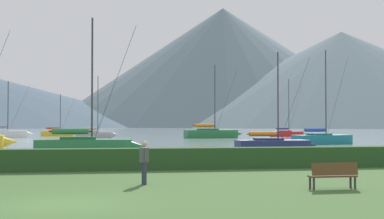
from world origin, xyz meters
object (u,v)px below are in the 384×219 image
at_px(sailboat_slip_0, 287,133).
at_px(sailboat_slip_4, 4,133).
at_px(sailboat_slip_1, 211,133).
at_px(sailboat_slip_6, 323,138).
at_px(sailboat_slip_2, 58,133).
at_px(sailboat_slip_11, 95,134).
at_px(sailboat_slip_9, 85,145).
at_px(park_bench_under_tree, 333,174).
at_px(sailboat_slip_7, 273,144).
at_px(person_seated_viewer, 144,159).

xyz_separation_m(sailboat_slip_0, sailboat_slip_4, (-47.30, 0.42, 0.11)).
bearing_deg(sailboat_slip_1, sailboat_slip_6, -80.65).
xyz_separation_m(sailboat_slip_2, sailboat_slip_11, (6.85, -12.81, 0.02)).
relative_size(sailboat_slip_9, park_bench_under_tree, 5.95).
distance_m(sailboat_slip_7, person_seated_viewer, 25.22).
relative_size(sailboat_slip_7, park_bench_under_tree, 4.75).
relative_size(sailboat_slip_2, sailboat_slip_4, 0.83).
xyz_separation_m(sailboat_slip_7, sailboat_slip_9, (-15.20, -1.35, 0.11)).
bearing_deg(sailboat_slip_6, sailboat_slip_2, 113.85).
distance_m(sailboat_slip_11, person_seated_viewer, 66.28).
height_order(sailboat_slip_2, person_seated_viewer, sailboat_slip_2).
xyz_separation_m(sailboat_slip_7, park_bench_under_tree, (-5.77, -24.52, -0.04)).
bearing_deg(sailboat_slip_1, person_seated_viewer, -110.10).
height_order(sailboat_slip_4, person_seated_viewer, sailboat_slip_4).
relative_size(sailboat_slip_4, sailboat_slip_6, 0.87).
bearing_deg(person_seated_viewer, sailboat_slip_7, 48.78).
bearing_deg(sailboat_slip_7, sailboat_slip_6, 52.09).
distance_m(sailboat_slip_2, sailboat_slip_4, 12.31).
distance_m(sailboat_slip_2, sailboat_slip_9, 58.75).
bearing_deg(park_bench_under_tree, sailboat_slip_9, 110.42).
height_order(sailboat_slip_0, person_seated_viewer, sailboat_slip_0).
bearing_deg(sailboat_slip_9, person_seated_viewer, -82.34).
bearing_deg(sailboat_slip_1, sailboat_slip_2, 138.10).
bearing_deg(sailboat_slip_6, sailboat_slip_11, 116.82).
relative_size(sailboat_slip_0, sailboat_slip_7, 1.22).
bearing_deg(sailboat_slip_2, sailboat_slip_0, -16.46).
height_order(sailboat_slip_1, sailboat_slip_7, sailboat_slip_1).
height_order(sailboat_slip_1, sailboat_slip_6, sailboat_slip_1).
height_order(sailboat_slip_1, sailboat_slip_11, sailboat_slip_1).
relative_size(sailboat_slip_11, person_seated_viewer, 5.99).
height_order(sailboat_slip_2, sailboat_slip_6, sailboat_slip_6).
xyz_separation_m(sailboat_slip_4, person_seated_viewer, (17.29, -69.31, 0.30)).
distance_m(sailboat_slip_0, sailboat_slip_11, 33.00).
relative_size(sailboat_slip_1, sailboat_slip_6, 1.10).
relative_size(sailboat_slip_6, person_seated_viewer, 6.33).
xyz_separation_m(sailboat_slip_7, person_seated_viewer, (-12.30, -22.02, 0.40)).
distance_m(sailboat_slip_7, sailboat_slip_11, 46.73).
distance_m(sailboat_slip_7, park_bench_under_tree, 25.19).
xyz_separation_m(sailboat_slip_0, sailboat_slip_7, (-17.72, -46.87, 0.01)).
bearing_deg(sailboat_slip_1, sailboat_slip_4, 159.77).
bearing_deg(sailboat_slip_4, sailboat_slip_11, -23.24).
distance_m(sailboat_slip_6, sailboat_slip_7, 16.70).
bearing_deg(sailboat_slip_11, sailboat_slip_9, -87.64).
bearing_deg(person_seated_viewer, sailboat_slip_11, 80.45).
height_order(sailboat_slip_6, person_seated_viewer, sailboat_slip_6).
xyz_separation_m(sailboat_slip_2, sailboat_slip_9, (6.82, -58.36, 0.13)).
height_order(sailboat_slip_9, person_seated_viewer, sailboat_slip_9).
bearing_deg(park_bench_under_tree, sailboat_slip_0, 70.07).
height_order(sailboat_slip_9, park_bench_under_tree, sailboat_slip_9).
relative_size(sailboat_slip_4, sailboat_slip_11, 0.92).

